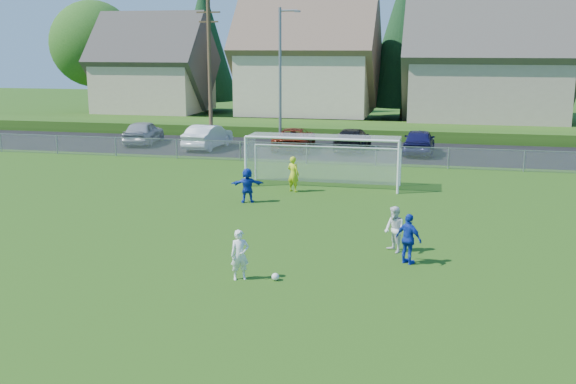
{
  "coord_description": "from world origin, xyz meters",
  "views": [
    {
      "loc": [
        5.28,
        -15.83,
        6.76
      ],
      "look_at": [
        0.0,
        8.0,
        1.4
      ],
      "focal_mm": 42.0,
      "sensor_mm": 36.0,
      "label": 1
    }
  ],
  "objects_px": {
    "player_blue_a": "(409,239)",
    "car_d": "(353,139)",
    "player_white_b": "(394,230)",
    "car_b": "(208,137)",
    "car_a": "(143,132)",
    "soccer_goal": "(324,153)",
    "car_c": "(294,139)",
    "car_e": "(419,141)",
    "player_blue_b": "(247,185)",
    "goalkeeper": "(293,174)",
    "soccer_ball": "(275,277)",
    "player_white_a": "(240,255)"
  },
  "relations": [
    {
      "from": "soccer_ball",
      "to": "car_d",
      "type": "height_order",
      "value": "car_d"
    },
    {
      "from": "soccer_ball",
      "to": "player_white_b",
      "type": "xyz_separation_m",
      "value": [
        3.2,
        3.54,
        0.66
      ]
    },
    {
      "from": "car_e",
      "to": "player_blue_a",
      "type": "bearing_deg",
      "value": 92.06
    },
    {
      "from": "car_d",
      "to": "car_e",
      "type": "relative_size",
      "value": 1.06
    },
    {
      "from": "player_white_b",
      "to": "car_c",
      "type": "xyz_separation_m",
      "value": [
        -7.88,
        21.16,
        -0.05
      ]
    },
    {
      "from": "soccer_goal",
      "to": "car_d",
      "type": "bearing_deg",
      "value": 90.08
    },
    {
      "from": "car_e",
      "to": "soccer_goal",
      "type": "xyz_separation_m",
      "value": [
        -4.24,
        -10.9,
        0.83
      ]
    },
    {
      "from": "player_white_a",
      "to": "soccer_goal",
      "type": "xyz_separation_m",
      "value": [
        0.16,
        13.83,
        0.88
      ]
    },
    {
      "from": "soccer_ball",
      "to": "car_b",
      "type": "height_order",
      "value": "car_b"
    },
    {
      "from": "goalkeeper",
      "to": "car_a",
      "type": "height_order",
      "value": "goalkeeper"
    },
    {
      "from": "car_a",
      "to": "soccer_goal",
      "type": "distance_m",
      "value": 18.46
    },
    {
      "from": "soccer_ball",
      "to": "goalkeeper",
      "type": "relative_size",
      "value": 0.13
    },
    {
      "from": "soccer_ball",
      "to": "player_blue_a",
      "type": "height_order",
      "value": "player_blue_a"
    },
    {
      "from": "goalkeeper",
      "to": "soccer_ball",
      "type": "bearing_deg",
      "value": 123.22
    },
    {
      "from": "soccer_ball",
      "to": "car_a",
      "type": "height_order",
      "value": "car_a"
    },
    {
      "from": "car_a",
      "to": "car_d",
      "type": "height_order",
      "value": "car_a"
    },
    {
      "from": "player_blue_b",
      "to": "car_a",
      "type": "distance_m",
      "value": 19.6
    },
    {
      "from": "player_blue_b",
      "to": "car_c",
      "type": "distance_m",
      "value": 15.3
    },
    {
      "from": "car_a",
      "to": "soccer_ball",
      "type": "bearing_deg",
      "value": 114.25
    },
    {
      "from": "soccer_ball",
      "to": "player_blue_a",
      "type": "distance_m",
      "value": 4.49
    },
    {
      "from": "car_e",
      "to": "player_white_a",
      "type": "bearing_deg",
      "value": 81.06
    },
    {
      "from": "player_blue_a",
      "to": "car_a",
      "type": "relative_size",
      "value": 0.34
    },
    {
      "from": "car_c",
      "to": "car_d",
      "type": "bearing_deg",
      "value": -177.52
    },
    {
      "from": "car_b",
      "to": "player_white_a",
      "type": "bearing_deg",
      "value": 115.91
    },
    {
      "from": "soccer_ball",
      "to": "car_a",
      "type": "relative_size",
      "value": 0.05
    },
    {
      "from": "player_blue_b",
      "to": "car_b",
      "type": "distance_m",
      "value": 16.03
    },
    {
      "from": "player_white_a",
      "to": "car_b",
      "type": "xyz_separation_m",
      "value": [
        -9.34,
        24.07,
        0.05
      ]
    },
    {
      "from": "player_blue_a",
      "to": "car_c",
      "type": "relative_size",
      "value": 0.31
    },
    {
      "from": "car_a",
      "to": "soccer_goal",
      "type": "xyz_separation_m",
      "value": [
        14.57,
        -11.31,
        0.81
      ]
    },
    {
      "from": "car_a",
      "to": "player_blue_b",
      "type": "bearing_deg",
      "value": 119.99
    },
    {
      "from": "car_c",
      "to": "soccer_goal",
      "type": "distance_m",
      "value": 11.68
    },
    {
      "from": "soccer_ball",
      "to": "car_a",
      "type": "xyz_separation_m",
      "value": [
        -15.45,
        25.0,
        0.7
      ]
    },
    {
      "from": "car_e",
      "to": "goalkeeper",
      "type": "bearing_deg",
      "value": 67.91
    },
    {
      "from": "player_blue_b",
      "to": "car_d",
      "type": "height_order",
      "value": "player_blue_b"
    },
    {
      "from": "soccer_ball",
      "to": "car_b",
      "type": "relative_size",
      "value": 0.05
    },
    {
      "from": "player_white_b",
      "to": "car_b",
      "type": "height_order",
      "value": "car_b"
    },
    {
      "from": "player_blue_a",
      "to": "soccer_goal",
      "type": "bearing_deg",
      "value": -33.99
    },
    {
      "from": "player_white_a",
      "to": "car_a",
      "type": "xyz_separation_m",
      "value": [
        -14.41,
        25.14,
        0.07
      ]
    },
    {
      "from": "goalkeeper",
      "to": "car_e",
      "type": "relative_size",
      "value": 0.36
    },
    {
      "from": "soccer_ball",
      "to": "soccer_goal",
      "type": "bearing_deg",
      "value": 93.64
    },
    {
      "from": "player_blue_a",
      "to": "soccer_goal",
      "type": "xyz_separation_m",
      "value": [
        -4.59,
        11.29,
        0.82
      ]
    },
    {
      "from": "car_a",
      "to": "car_b",
      "type": "height_order",
      "value": "car_a"
    },
    {
      "from": "goalkeeper",
      "to": "car_b",
      "type": "relative_size",
      "value": 0.35
    },
    {
      "from": "player_blue_a",
      "to": "car_d",
      "type": "xyz_separation_m",
      "value": [
        -4.61,
        22.72,
        -0.08
      ]
    },
    {
      "from": "goalkeeper",
      "to": "car_c",
      "type": "xyz_separation_m",
      "value": [
        -2.64,
        12.68,
        -0.12
      ]
    },
    {
      "from": "player_blue_b",
      "to": "player_white_b",
      "type": "bearing_deg",
      "value": 122.35
    },
    {
      "from": "soccer_ball",
      "to": "soccer_goal",
      "type": "relative_size",
      "value": 0.03
    },
    {
      "from": "soccer_goal",
      "to": "player_white_a",
      "type": "bearing_deg",
      "value": -90.67
    },
    {
      "from": "player_blue_a",
      "to": "car_a",
      "type": "height_order",
      "value": "car_a"
    },
    {
      "from": "car_c",
      "to": "soccer_goal",
      "type": "bearing_deg",
      "value": 105.14
    }
  ]
}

